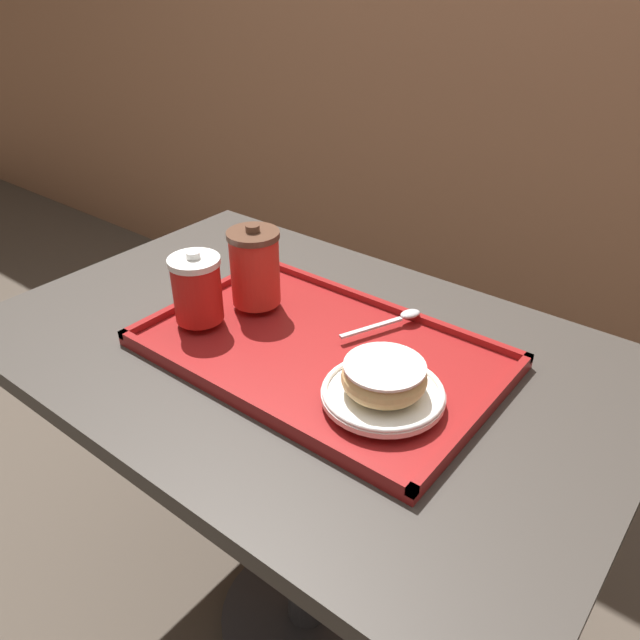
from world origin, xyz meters
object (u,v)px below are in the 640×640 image
(coffee_cup_rear, at_px, (255,267))
(coffee_cup_front, at_px, (197,288))
(spoon, at_px, (399,318))
(donut_chocolate_glazed, at_px, (384,377))

(coffee_cup_rear, bearing_deg, coffee_cup_front, -109.13)
(coffee_cup_front, bearing_deg, spoon, 36.95)
(coffee_cup_rear, distance_m, donut_chocolate_glazed, 0.32)
(coffee_cup_front, distance_m, coffee_cup_rear, 0.10)
(coffee_cup_rear, xyz_separation_m, donut_chocolate_glazed, (0.31, -0.09, -0.03))
(coffee_cup_front, xyz_separation_m, coffee_cup_rear, (0.03, 0.10, 0.01))
(spoon, bearing_deg, donut_chocolate_glazed, -131.11)
(coffee_cup_front, height_order, spoon, coffee_cup_front)
(coffee_cup_front, distance_m, donut_chocolate_glazed, 0.34)
(coffee_cup_front, height_order, coffee_cup_rear, coffee_cup_rear)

